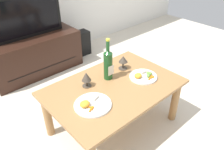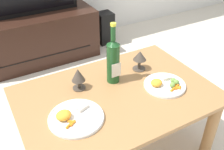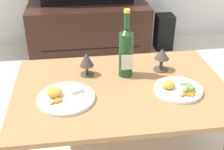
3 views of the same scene
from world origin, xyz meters
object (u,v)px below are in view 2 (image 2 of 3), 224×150
object	(u,v)px
dinner_plate_right	(165,84)
tv_stand	(38,37)
goblet_left	(78,76)
dinner_plate_left	(75,117)
floor_speaker	(105,28)
wine_bottle	(113,60)
goblet_right	(140,57)
dining_table	(117,104)

from	to	relation	value
dinner_plate_right	tv_stand	bearing A→B (deg)	103.75
tv_stand	goblet_left	distance (m)	1.30
dinner_plate_left	dinner_plate_right	size ratio (longest dim) A/B	1.15
floor_speaker	dinner_plate_right	world-z (taller)	dinner_plate_right
wine_bottle	goblet_right	xyz separation A→B (m)	(0.21, 0.03, -0.06)
dining_table	goblet_left	bearing A→B (deg)	137.59
dining_table	dinner_plate_right	xyz separation A→B (m)	(0.28, -0.08, 0.09)
dining_table	tv_stand	size ratio (longest dim) A/B	0.99
floor_speaker	goblet_right	xyz separation A→B (m)	(-0.41, -1.26, 0.38)
floor_speaker	dinner_plate_right	size ratio (longest dim) A/B	1.43
tv_stand	dinner_plate_left	distance (m)	1.52
dining_table	floor_speaker	distance (m)	1.58
wine_bottle	tv_stand	bearing A→B (deg)	95.57
tv_stand	dinner_plate_left	xyz separation A→B (m)	(-0.21, -1.49, 0.23)
dinner_plate_right	floor_speaker	bearing A→B (deg)	75.44
floor_speaker	goblet_left	size ratio (longest dim) A/B	2.65
wine_bottle	dinner_plate_left	world-z (taller)	wine_bottle
floor_speaker	goblet_left	bearing A→B (deg)	-123.52
wine_bottle	dining_table	bearing A→B (deg)	-109.70
dinner_plate_left	dinner_plate_right	xyz separation A→B (m)	(0.57, -0.00, 0.00)
goblet_left	dinner_plate_left	xyz separation A→B (m)	(-0.12, -0.23, -0.08)
wine_bottle	goblet_left	bearing A→B (deg)	171.96
wine_bottle	goblet_left	size ratio (longest dim) A/B	2.81
tv_stand	dinner_plate_right	world-z (taller)	dinner_plate_right
floor_speaker	wine_bottle	distance (m)	1.50
dinner_plate_left	dining_table	bearing A→B (deg)	14.23
dinner_plate_right	goblet_left	bearing A→B (deg)	152.96
floor_speaker	dinner_plate_right	bearing A→B (deg)	-104.42
floor_speaker	goblet_right	distance (m)	1.38
goblet_left	dinner_plate_left	world-z (taller)	goblet_left
goblet_left	dinner_plate_right	distance (m)	0.51
dining_table	goblet_right	bearing A→B (deg)	30.90
tv_stand	dinner_plate_left	size ratio (longest dim) A/B	3.95
wine_bottle	goblet_right	world-z (taller)	wine_bottle
goblet_left	dinner_plate_right	bearing A→B (deg)	-27.04
wine_bottle	floor_speaker	bearing A→B (deg)	64.09
floor_speaker	dinner_plate_left	distance (m)	1.80
goblet_left	dinner_plate_right	xyz separation A→B (m)	(0.45, -0.23, -0.07)
dinner_plate_left	goblet_left	bearing A→B (deg)	61.87
dining_table	goblet_right	distance (m)	0.34
dining_table	floor_speaker	xyz separation A→B (m)	(0.67, 1.41, -0.21)
floor_speaker	goblet_right	bearing A→B (deg)	-108.05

